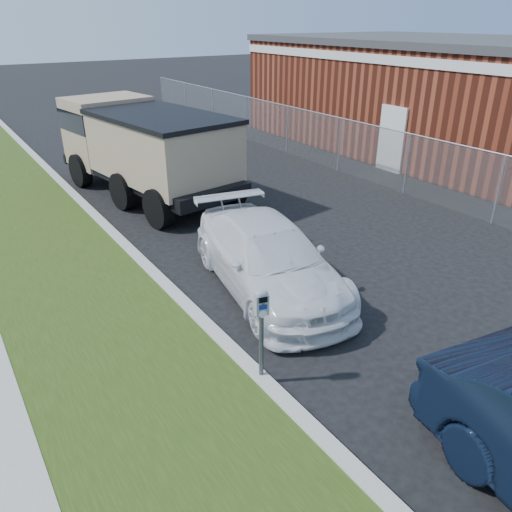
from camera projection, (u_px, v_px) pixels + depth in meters
ground at (348, 306)px, 9.34m from camera, size 120.00×120.00×0.00m
streetside at (7, 347)px, 8.06m from camera, size 6.12×50.00×0.15m
chainlink_fence at (340, 134)px, 17.04m from camera, size 0.06×30.06×30.00m
brick_building at (435, 92)px, 20.39m from camera, size 9.20×14.20×4.17m
parking_meter at (261, 315)px, 6.88m from camera, size 0.22×0.17×1.42m
white_wagon at (266, 257)px, 9.67m from camera, size 2.70×4.91×1.35m
dump_truck at (142, 145)px, 14.70m from camera, size 3.48×6.98×2.62m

